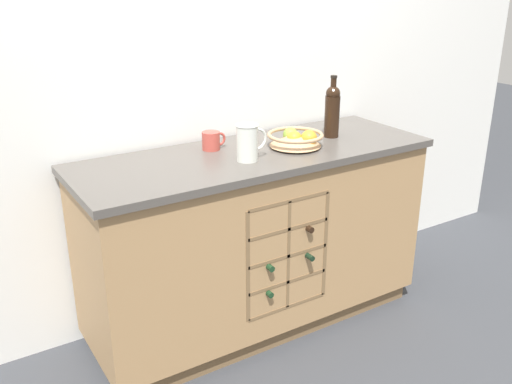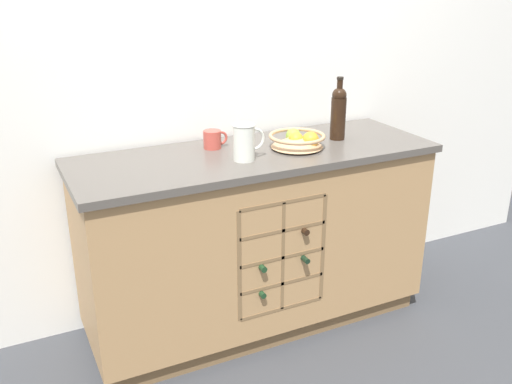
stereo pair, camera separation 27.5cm
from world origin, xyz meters
TOP-DOWN VIEW (x-y plane):
  - ground_plane at (0.00, 0.00)m, footprint 14.00×14.00m
  - back_wall at (0.00, 0.35)m, footprint 4.40×0.06m
  - kitchen_island at (-0.00, -0.00)m, footprint 1.74×0.63m
  - fruit_bowl at (0.20, -0.04)m, footprint 0.27×0.27m
  - white_pitcher at (-0.10, -0.09)m, footprint 0.15×0.10m
  - ceramic_mug at (-0.16, 0.14)m, footprint 0.12×0.08m
  - standing_wine_bottle at (0.46, 0.01)m, footprint 0.08×0.08m

SIDE VIEW (x-z plane):
  - ground_plane at x=0.00m, z-range 0.00..0.00m
  - kitchen_island at x=0.00m, z-range 0.01..0.94m
  - ceramic_mug at x=-0.16m, z-range 0.93..1.02m
  - fruit_bowl at x=0.20m, z-range 0.93..1.02m
  - white_pitcher at x=-0.10m, z-range 0.93..1.10m
  - standing_wine_bottle at x=0.46m, z-range 0.91..1.23m
  - back_wall at x=0.00m, z-range 0.00..2.55m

